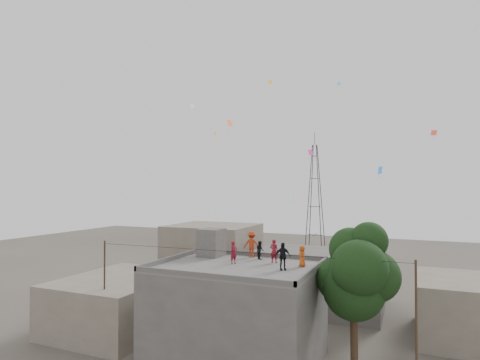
# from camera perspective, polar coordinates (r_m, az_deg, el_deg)

# --- Properties ---
(main_building) EXTENTS (10.00, 8.00, 6.10)m
(main_building) POSITION_cam_1_polar(r_m,az_deg,el_deg) (27.01, -0.41, -18.47)
(main_building) COLOR #4D4B48
(main_building) RESTS_ON ground
(parapet) EXTENTS (10.00, 8.00, 0.30)m
(parapet) POSITION_cam_1_polar(r_m,az_deg,el_deg) (26.23, -0.41, -11.78)
(parapet) COLOR #4D4B48
(parapet) RESTS_ON main_building
(stair_head_box) EXTENTS (1.60, 1.80, 2.00)m
(stair_head_box) POSITION_cam_1_polar(r_m,az_deg,el_deg) (29.78, -4.08, -8.85)
(stair_head_box) COLOR #4D4B48
(stair_head_box) RESTS_ON main_building
(neighbor_west) EXTENTS (8.00, 10.00, 4.00)m
(neighbor_west) POSITION_cam_1_polar(r_m,az_deg,el_deg) (34.57, -16.62, -16.34)
(neighbor_west) COLOR #6A6254
(neighbor_west) RESTS_ON ground
(neighbor_north) EXTENTS (12.00, 9.00, 5.00)m
(neighbor_north) POSITION_cam_1_polar(r_m,az_deg,el_deg) (39.47, 10.82, -13.69)
(neighbor_north) COLOR #4D4B48
(neighbor_north) RESTS_ON ground
(neighbor_northwest) EXTENTS (9.00, 8.00, 7.00)m
(neighbor_northwest) POSITION_cam_1_polar(r_m,az_deg,el_deg) (45.18, -3.91, -10.81)
(neighbor_northwest) COLOR #6A6254
(neighbor_northwest) RESTS_ON ground
(neighbor_east) EXTENTS (7.00, 8.00, 4.40)m
(neighbor_east) POSITION_cam_1_polar(r_m,az_deg,el_deg) (34.94, 29.64, -15.74)
(neighbor_east) COLOR #6A6254
(neighbor_east) RESTS_ON ground
(tree) EXTENTS (4.90, 4.60, 9.10)m
(tree) POSITION_cam_1_polar(r_m,az_deg,el_deg) (24.89, 16.30, -12.67)
(tree) COLOR black
(tree) RESTS_ON ground
(utility_line) EXTENTS (20.12, 0.62, 7.40)m
(utility_line) POSITION_cam_1_polar(r_m,az_deg,el_deg) (25.49, -0.52, -17.71)
(utility_line) COLOR black
(utility_line) RESTS_ON ground
(transmission_tower) EXTENTS (2.97, 2.97, 20.01)m
(transmission_tower) POSITION_cam_1_polar(r_m,az_deg,el_deg) (65.23, 10.61, -2.89)
(transmission_tower) COLOR black
(transmission_tower) RESTS_ON ground
(person_red_adult) EXTENTS (0.59, 0.41, 1.56)m
(person_red_adult) POSITION_cam_1_polar(r_m,az_deg,el_deg) (27.20, 4.87, -10.05)
(person_red_adult) COLOR maroon
(person_red_adult) RESTS_ON main_building
(person_orange_child) EXTENTS (0.73, 0.78, 1.33)m
(person_orange_child) POSITION_cam_1_polar(r_m,az_deg,el_deg) (26.18, 8.84, -10.64)
(person_orange_child) COLOR #C94F17
(person_orange_child) RESTS_ON main_building
(person_dark_child) EXTENTS (0.77, 0.78, 1.27)m
(person_dark_child) POSITION_cam_1_polar(r_m,az_deg,el_deg) (28.59, 2.86, -9.91)
(person_dark_child) COLOR black
(person_dark_child) RESTS_ON main_building
(person_dark_adult) EXTENTS (1.05, 0.86, 1.67)m
(person_dark_adult) POSITION_cam_1_polar(r_m,az_deg,el_deg) (24.94, 6.08, -10.74)
(person_dark_adult) COLOR black
(person_dark_adult) RESTS_ON main_building
(person_orange_adult) EXTENTS (1.33, 0.96, 1.85)m
(person_orange_adult) POSITION_cam_1_polar(r_m,az_deg,el_deg) (29.34, 1.67, -9.11)
(person_orange_adult) COLOR #AC3313
(person_orange_adult) RESTS_ON main_building
(person_red_child) EXTENTS (0.53, 0.64, 1.48)m
(person_red_child) POSITION_cam_1_polar(r_m,az_deg,el_deg) (26.82, -0.90, -10.27)
(person_red_child) COLOR maroon
(person_red_child) RESTS_ON main_building
(kites) EXTENTS (21.64, 15.06, 11.92)m
(kites) POSITION_cam_1_polar(r_m,az_deg,el_deg) (33.58, 7.68, 6.57)
(kites) COLOR #E54A18
(kites) RESTS_ON ground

